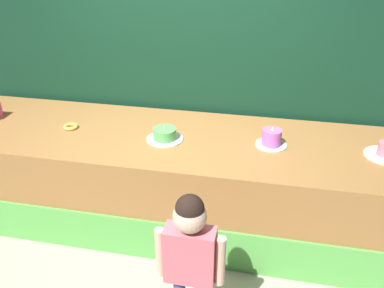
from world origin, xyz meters
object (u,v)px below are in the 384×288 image
child_figure (190,251)px  cake_left (165,135)px  donut (71,127)px  cake_center (272,138)px

child_figure → cake_left: bearing=112.0°
child_figure → donut: bearing=139.0°
donut → cake_center: size_ratio=0.50×
child_figure → cake_left: 1.25m
child_figure → donut: 1.83m
child_figure → cake_center: child_figure is taller
donut → child_figure: bearing=-41.0°
child_figure → cake_center: (0.44, 1.22, 0.21)m
child_figure → cake_center: 1.32m
donut → cake_left: 0.91m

